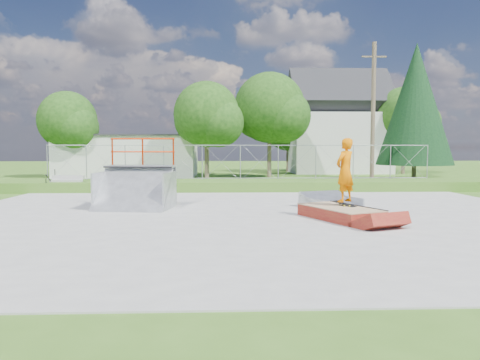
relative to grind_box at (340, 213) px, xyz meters
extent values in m
plane|color=#3A621C|center=(-2.54, 0.31, -0.20)|extent=(120.00, 120.00, 0.00)
cube|color=gray|center=(-2.54, 0.31, -0.18)|extent=(20.00, 16.00, 0.04)
cube|color=#3A621C|center=(-2.54, 9.81, 0.05)|extent=(24.00, 3.00, 0.50)
cube|color=maroon|center=(0.00, 0.00, -0.01)|extent=(2.22, 2.95, 0.37)
cube|color=tan|center=(0.00, 0.00, 0.19)|extent=(2.25, 2.98, 0.03)
cube|color=black|center=(0.21, 0.27, 0.24)|extent=(0.64, 0.78, 0.13)
imported|color=#E06C00|center=(0.21, 0.27, 1.21)|extent=(0.84, 0.81, 1.93)
cube|color=beige|center=(-10.54, 22.31, 1.30)|extent=(10.00, 6.00, 3.00)
cube|color=beige|center=(6.46, 26.31, 2.30)|extent=(8.00, 6.00, 5.00)
cube|color=#27272B|center=(6.46, 26.31, 5.70)|extent=(8.40, 6.08, 6.08)
cylinder|color=brown|center=(4.96, 12.31, 3.80)|extent=(0.24, 0.24, 8.00)
cylinder|color=brown|center=(-4.54, 18.31, 1.03)|extent=(0.30, 0.30, 2.45)
sphere|color=#183E11|center=(-4.54, 18.31, 4.21)|extent=(4.48, 4.48, 4.48)
sphere|color=#183E11|center=(-3.70, 17.75, 3.65)|extent=(3.36, 3.36, 3.36)
cylinder|color=brown|center=(-0.04, 20.31, 1.20)|extent=(0.30, 0.30, 2.80)
sphere|color=#183E11|center=(-0.04, 20.31, 4.84)|extent=(5.12, 5.12, 5.12)
sphere|color=#183E11|center=(0.92, 19.67, 4.20)|extent=(3.84, 3.84, 3.84)
cylinder|color=brown|center=(-14.54, 20.31, 0.94)|extent=(0.30, 0.30, 2.27)
sphere|color=#183E11|center=(-14.54, 20.31, 3.90)|extent=(4.16, 4.16, 4.16)
sphere|color=#183E11|center=(-13.76, 19.79, 3.38)|extent=(3.12, 3.12, 3.12)
cylinder|color=brown|center=(11.46, 24.31, 1.11)|extent=(0.30, 0.30, 2.62)
sphere|color=#183E11|center=(11.46, 24.31, 4.53)|extent=(4.80, 4.80, 4.80)
sphere|color=#183E11|center=(12.36, 23.71, 3.93)|extent=(3.60, 3.60, 3.60)
cylinder|color=brown|center=(2.46, 28.31, 0.85)|extent=(0.30, 0.30, 2.10)
sphere|color=#183E11|center=(2.46, 28.31, 3.58)|extent=(3.84, 3.84, 3.84)
sphere|color=#183E11|center=(3.18, 27.83, 3.10)|extent=(2.88, 2.88, 2.88)
cylinder|color=brown|center=(9.46, 17.31, 0.40)|extent=(0.28, 0.28, 1.20)
cone|color=black|center=(9.46, 17.31, 4.85)|extent=(5.04, 5.04, 8.10)
camera|label=1|loc=(-3.52, -13.71, 1.97)|focal=35.00mm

